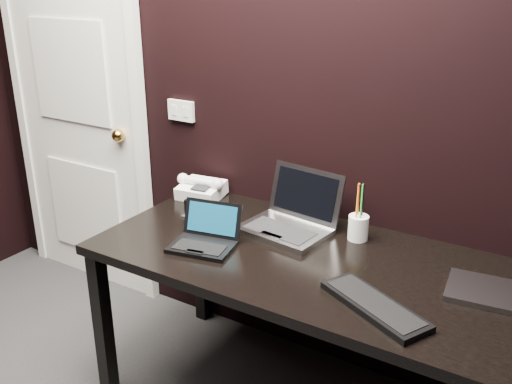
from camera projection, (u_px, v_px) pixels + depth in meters
The scene contains 11 objects.
wall_back at pixel (295, 86), 2.43m from camera, with size 4.00×4.00×0.00m, color black.
door at pixel (77, 109), 3.16m from camera, with size 0.99×0.10×2.14m.
wall_switch at pixel (181, 111), 2.79m from camera, with size 0.15×0.02×0.10m.
desk at pixel (311, 275), 2.20m from camera, with size 1.70×0.80×0.74m.
netbook at pixel (205, 239), 2.25m from camera, with size 0.28×0.26×0.16m.
silver_laptop at pixel (290, 220), 2.38m from camera, with size 0.38×0.35×0.24m.
ext_keyboard at pixel (374, 305), 1.84m from camera, with size 0.41×0.30×0.03m.
closed_laptop at pixel (493, 293), 1.91m from camera, with size 0.32×0.25×0.02m.
desk_phone at pixel (201, 189), 2.73m from camera, with size 0.25×0.21×0.12m.
mobile_phone at pixel (189, 212), 2.50m from camera, with size 0.05×0.04×0.09m.
pen_cup at pixel (358, 227), 2.30m from camera, with size 0.09×0.09×0.24m.
Camera 1 is at (1.13, -0.36, 1.76)m, focal length 40.00 mm.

